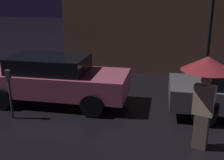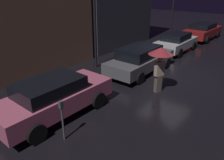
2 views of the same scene
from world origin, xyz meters
The scene contains 9 objects.
ground_plane centered at (0.00, 0.00, 0.00)m, with size 60.00×60.00×0.00m, color black.
parked_car_pink centered at (-6.53, 1.29, 0.77)m, with size 4.41×1.90×1.46m.
parked_car_grey centered at (-0.82, 1.31, 0.75)m, with size 4.63×1.97×1.44m.
parked_car_white centered at (4.22, 1.55, 0.71)m, with size 3.97×1.89×1.35m.
parked_car_red centered at (9.44, 1.45, 0.75)m, with size 4.62×2.04×1.40m.
pedestrian_with_umbrella centered at (-2.38, -0.65, 1.64)m, with size 1.07×1.07×2.06m.
parking_meter centered at (-7.22, -0.05, 0.84)m, with size 0.12×0.10×1.36m.
street_lamp_near centered at (-1.80, 3.72, 3.15)m, with size 0.44×0.44×4.45m.
street_lamp_far centered at (8.19, 3.89, 2.67)m, with size 0.37×0.37×4.05m.
Camera 2 is at (-10.53, -4.74, 4.45)m, focal length 35.00 mm.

